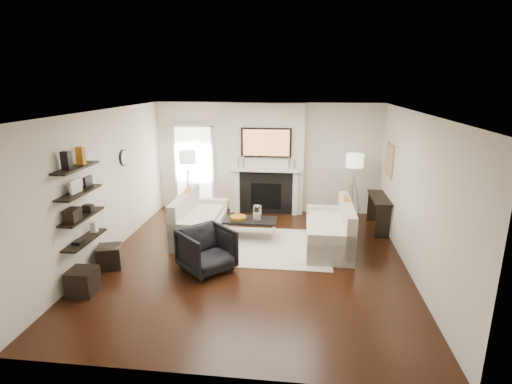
# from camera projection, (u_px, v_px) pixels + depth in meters

# --- Properties ---
(room_envelope) EXTENTS (6.00, 6.00, 6.00)m
(room_envelope) POSITION_uv_depth(u_px,v_px,m) (252.00, 190.00, 6.98)
(room_envelope) COLOR black
(room_envelope) RESTS_ON ground
(chimney_breast) EXTENTS (1.80, 0.25, 2.70)m
(chimney_breast) POSITION_uv_depth(u_px,v_px,m) (267.00, 159.00, 9.73)
(chimney_breast) COLOR silver
(chimney_breast) RESTS_ON floor
(fireplace_surround) EXTENTS (1.30, 0.02, 1.04)m
(fireplace_surround) POSITION_uv_depth(u_px,v_px,m) (266.00, 193.00, 9.83)
(fireplace_surround) COLOR black
(fireplace_surround) RESTS_ON floor
(firebox) EXTENTS (0.75, 0.02, 0.65)m
(firebox) POSITION_uv_depth(u_px,v_px,m) (266.00, 196.00, 9.84)
(firebox) COLOR black
(firebox) RESTS_ON floor
(mantel_pilaster_l) EXTENTS (0.12, 0.08, 1.10)m
(mantel_pilaster_l) POSITION_uv_depth(u_px,v_px,m) (237.00, 192.00, 9.87)
(mantel_pilaster_l) COLOR white
(mantel_pilaster_l) RESTS_ON floor
(mantel_pilaster_r) EXTENTS (0.12, 0.08, 1.10)m
(mantel_pilaster_r) POSITION_uv_depth(u_px,v_px,m) (295.00, 193.00, 9.71)
(mantel_pilaster_r) COLOR white
(mantel_pilaster_r) RESTS_ON floor
(mantel_shelf) EXTENTS (1.70, 0.18, 0.07)m
(mantel_shelf) POSITION_uv_depth(u_px,v_px,m) (266.00, 170.00, 9.62)
(mantel_shelf) COLOR white
(mantel_shelf) RESTS_ON chimney_breast
(tv_body) EXTENTS (1.20, 0.06, 0.70)m
(tv_body) POSITION_uv_depth(u_px,v_px,m) (266.00, 143.00, 9.46)
(tv_body) COLOR black
(tv_body) RESTS_ON chimney_breast
(tv_screen) EXTENTS (1.10, 0.00, 0.62)m
(tv_screen) POSITION_uv_depth(u_px,v_px,m) (266.00, 143.00, 9.43)
(tv_screen) COLOR #BF723F
(tv_screen) RESTS_ON tv_body
(candlestick_l_tall) EXTENTS (0.04, 0.04, 0.30)m
(candlestick_l_tall) POSITION_uv_depth(u_px,v_px,m) (243.00, 162.00, 9.64)
(candlestick_l_tall) COLOR silver
(candlestick_l_tall) RESTS_ON mantel_shelf
(candlestick_l_short) EXTENTS (0.04, 0.04, 0.24)m
(candlestick_l_short) POSITION_uv_depth(u_px,v_px,m) (238.00, 163.00, 9.66)
(candlestick_l_short) COLOR silver
(candlestick_l_short) RESTS_ON mantel_shelf
(candlestick_r_tall) EXTENTS (0.04, 0.04, 0.30)m
(candlestick_r_tall) POSITION_uv_depth(u_px,v_px,m) (289.00, 163.00, 9.51)
(candlestick_r_tall) COLOR silver
(candlestick_r_tall) RESTS_ON mantel_shelf
(candlestick_r_short) EXTENTS (0.04, 0.04, 0.24)m
(candlestick_r_short) POSITION_uv_depth(u_px,v_px,m) (294.00, 164.00, 9.51)
(candlestick_r_short) COLOR silver
(candlestick_r_short) RESTS_ON mantel_shelf
(hallway_panel) EXTENTS (0.90, 0.02, 2.10)m
(hallway_panel) POSITION_uv_depth(u_px,v_px,m) (194.00, 168.00, 10.12)
(hallway_panel) COLOR white
(hallway_panel) RESTS_ON floor
(door_trim_l) EXTENTS (0.06, 0.06, 2.16)m
(door_trim_l) POSITION_uv_depth(u_px,v_px,m) (176.00, 168.00, 10.15)
(door_trim_l) COLOR white
(door_trim_l) RESTS_ON floor
(door_trim_r) EXTENTS (0.06, 0.06, 2.16)m
(door_trim_r) POSITION_uv_depth(u_px,v_px,m) (213.00, 169.00, 10.04)
(door_trim_r) COLOR white
(door_trim_r) RESTS_ON floor
(door_trim_top) EXTENTS (1.02, 0.06, 0.06)m
(door_trim_top) POSITION_uv_depth(u_px,v_px,m) (192.00, 126.00, 9.81)
(door_trim_top) COLOR white
(door_trim_top) RESTS_ON wall_back
(rug) EXTENTS (2.60, 2.00, 0.01)m
(rug) POSITION_uv_depth(u_px,v_px,m) (264.00, 246.00, 7.98)
(rug) COLOR beige
(rug) RESTS_ON floor
(loveseat_left_base) EXTENTS (0.85, 1.80, 0.42)m
(loveseat_left_base) POSITION_uv_depth(u_px,v_px,m) (201.00, 227.00, 8.42)
(loveseat_left_base) COLOR beige
(loveseat_left_base) RESTS_ON floor
(loveseat_left_back) EXTENTS (0.18, 1.80, 0.80)m
(loveseat_left_back) POSITION_uv_depth(u_px,v_px,m) (185.00, 213.00, 8.37)
(loveseat_left_back) COLOR beige
(loveseat_left_back) RESTS_ON floor
(loveseat_left_arm_n) EXTENTS (0.85, 0.18, 0.60)m
(loveseat_left_arm_n) POSITION_uv_depth(u_px,v_px,m) (191.00, 238.00, 7.62)
(loveseat_left_arm_n) COLOR beige
(loveseat_left_arm_n) RESTS_ON floor
(loveseat_left_arm_s) EXTENTS (0.85, 0.18, 0.60)m
(loveseat_left_arm_s) POSITION_uv_depth(u_px,v_px,m) (210.00, 211.00, 9.17)
(loveseat_left_arm_s) COLOR beige
(loveseat_left_arm_s) RESTS_ON floor
(loveseat_left_cushion) EXTENTS (0.63, 1.44, 0.10)m
(loveseat_left_cushion) POSITION_uv_depth(u_px,v_px,m) (203.00, 216.00, 8.34)
(loveseat_left_cushion) COLOR beige
(loveseat_left_cushion) RESTS_ON loveseat_left_base
(pillow_left_orange) EXTENTS (0.10, 0.42, 0.42)m
(pillow_left_orange) POSITION_uv_depth(u_px,v_px,m) (189.00, 199.00, 8.60)
(pillow_left_orange) COLOR #B86C16
(pillow_left_orange) RESTS_ON loveseat_left_cushion
(pillow_left_charcoal) EXTENTS (0.10, 0.40, 0.40)m
(pillow_left_charcoal) POSITION_uv_depth(u_px,v_px,m) (180.00, 208.00, 8.03)
(pillow_left_charcoal) COLOR black
(pillow_left_charcoal) RESTS_ON loveseat_left_cushion
(loveseat_right_base) EXTENTS (0.85, 1.80, 0.42)m
(loveseat_right_base) POSITION_uv_depth(u_px,v_px,m) (328.00, 237.00, 7.89)
(loveseat_right_base) COLOR beige
(loveseat_right_base) RESTS_ON floor
(loveseat_right_back) EXTENTS (0.18, 1.80, 0.80)m
(loveseat_right_back) POSITION_uv_depth(u_px,v_px,m) (346.00, 223.00, 7.77)
(loveseat_right_back) COLOR beige
(loveseat_right_back) RESTS_ON floor
(loveseat_right_arm_n) EXTENTS (0.85, 0.18, 0.60)m
(loveseat_right_arm_n) POSITION_uv_depth(u_px,v_px,m) (331.00, 250.00, 7.09)
(loveseat_right_arm_n) COLOR beige
(loveseat_right_arm_n) RESTS_ON floor
(loveseat_right_arm_s) EXTENTS (0.85, 0.18, 0.60)m
(loveseat_right_arm_s) POSITION_uv_depth(u_px,v_px,m) (326.00, 219.00, 8.64)
(loveseat_right_arm_s) COLOR beige
(loveseat_right_arm_s) RESTS_ON floor
(loveseat_right_cushion) EXTENTS (0.63, 1.44, 0.10)m
(loveseat_right_cushion) POSITION_uv_depth(u_px,v_px,m) (326.00, 225.00, 7.83)
(loveseat_right_cushion) COLOR beige
(loveseat_right_cushion) RESTS_ON loveseat_right_base
(pillow_right_orange) EXTENTS (0.10, 0.42, 0.42)m
(pillow_right_orange) POSITION_uv_depth(u_px,v_px,m) (345.00, 208.00, 8.00)
(pillow_right_orange) COLOR #B86C16
(pillow_right_orange) RESTS_ON loveseat_right_cushion
(pillow_right_charcoal) EXTENTS (0.10, 0.40, 0.40)m
(pillow_right_charcoal) POSITION_uv_depth(u_px,v_px,m) (349.00, 219.00, 7.43)
(pillow_right_charcoal) COLOR black
(pillow_right_charcoal) RESTS_ON loveseat_right_cushion
(coffee_table) EXTENTS (1.10, 0.55, 0.04)m
(coffee_table) POSITION_uv_depth(u_px,v_px,m) (250.00, 220.00, 8.30)
(coffee_table) COLOR black
(coffee_table) RESTS_ON floor
(coffee_leg_nw) EXTENTS (0.02, 0.02, 0.38)m
(coffee_leg_nw) POSITION_uv_depth(u_px,v_px,m) (225.00, 232.00, 8.20)
(coffee_leg_nw) COLOR silver
(coffee_leg_nw) RESTS_ON floor
(coffee_leg_ne) EXTENTS (0.02, 0.02, 0.38)m
(coffee_leg_ne) POSITION_uv_depth(u_px,v_px,m) (273.00, 234.00, 8.09)
(coffee_leg_ne) COLOR silver
(coffee_leg_ne) RESTS_ON floor
(coffee_leg_sw) EXTENTS (0.02, 0.02, 0.38)m
(coffee_leg_sw) POSITION_uv_depth(u_px,v_px,m) (228.00, 225.00, 8.62)
(coffee_leg_sw) COLOR silver
(coffee_leg_sw) RESTS_ON floor
(coffee_leg_se) EXTENTS (0.02, 0.02, 0.38)m
(coffee_leg_se) POSITION_uv_depth(u_px,v_px,m) (275.00, 227.00, 8.51)
(coffee_leg_se) COLOR silver
(coffee_leg_se) RESTS_ON floor
(hurricane_glass) EXTENTS (0.18, 0.18, 0.31)m
(hurricane_glass) POSITION_uv_depth(u_px,v_px,m) (257.00, 213.00, 8.24)
(hurricane_glass) COLOR white
(hurricane_glass) RESTS_ON coffee_table
(hurricane_candle) EXTENTS (0.10, 0.10, 0.15)m
(hurricane_candle) POSITION_uv_depth(u_px,v_px,m) (257.00, 216.00, 8.25)
(hurricane_candle) COLOR white
(hurricane_candle) RESTS_ON coffee_table
(copper_bowl) EXTENTS (0.34, 0.34, 0.06)m
(copper_bowl) POSITION_uv_depth(u_px,v_px,m) (238.00, 218.00, 8.31)
(copper_bowl) COLOR orange
(copper_bowl) RESTS_ON coffee_table
(armchair) EXTENTS (1.10, 1.10, 0.83)m
(armchair) POSITION_uv_depth(u_px,v_px,m) (207.00, 248.00, 6.89)
(armchair) COLOR black
(armchair) RESTS_ON floor
(lamp_left_post) EXTENTS (0.02, 0.02, 1.20)m
(lamp_left_post) POSITION_uv_depth(u_px,v_px,m) (189.00, 191.00, 9.69)
(lamp_left_post) COLOR silver
(lamp_left_post) RESTS_ON floor
(lamp_left_shade) EXTENTS (0.40, 0.40, 0.30)m
(lamp_left_shade) POSITION_uv_depth(u_px,v_px,m) (187.00, 157.00, 9.46)
(lamp_left_shade) COLOR white
(lamp_left_shade) RESTS_ON lamp_left_post
(lamp_left_leg_a) EXTENTS (0.25, 0.02, 1.23)m
(lamp_left_leg_a) POSITION_uv_depth(u_px,v_px,m) (193.00, 192.00, 9.68)
(lamp_left_leg_a) COLOR silver
(lamp_left_leg_a) RESTS_ON floor
(lamp_left_leg_b) EXTENTS (0.14, 0.22, 1.23)m
(lamp_left_leg_b) POSITION_uv_depth(u_px,v_px,m) (188.00, 190.00, 9.79)
(lamp_left_leg_b) COLOR silver
(lamp_left_leg_b) RESTS_ON floor
(lamp_left_leg_c) EXTENTS (0.14, 0.22, 1.23)m
(lamp_left_leg_c) POSITION_uv_depth(u_px,v_px,m) (186.00, 192.00, 9.61)
(lamp_left_leg_c) COLOR silver
(lamp_left_leg_c) RESTS_ON floor
(lamp_right_post) EXTENTS (0.02, 0.02, 1.20)m
(lamp_right_post) POSITION_uv_depth(u_px,v_px,m) (352.00, 196.00, 9.29)
(lamp_right_post) COLOR silver
(lamp_right_post) RESTS_ON floor
(lamp_right_shade) EXTENTS (0.40, 0.40, 0.30)m
(lamp_right_shade) POSITION_uv_depth(u_px,v_px,m) (355.00, 160.00, 9.06)
(lamp_right_shade) COLOR white
(lamp_right_shade) RESTS_ON lamp_right_post
(lamp_right_leg_a) EXTENTS (0.25, 0.02, 1.23)m
(lamp_right_leg_a) POSITION_uv_depth(u_px,v_px,m) (357.00, 196.00, 9.27)
(lamp_right_leg_a) COLOR silver
(lamp_right_leg_a) RESTS_ON floor
(lamp_right_leg_b) EXTENTS (0.14, 0.22, 1.23)m
(lamp_right_leg_b) POSITION_uv_depth(u_px,v_px,m) (350.00, 195.00, 9.38)
(lamp_right_leg_b) COLOR silver
(lamp_right_leg_b) RESTS_ON floor
(lamp_right_leg_c) EXTENTS (0.14, 0.22, 1.23)m
(lamp_right_leg_c) POSITION_uv_depth(u_px,v_px,m) (350.00, 197.00, 9.20)
(lamp_right_leg_c) COLOR silver
(lamp_right_leg_c) RESTS_ON floor
(console_top) EXTENTS (0.35, 1.20, 0.04)m
(console_top) POSITION_uv_depth(u_px,v_px,m) (380.00, 198.00, 8.73)
(console_top) COLOR black
(console_top) RESTS_ON floor
(console_leg_n) EXTENTS (0.30, 0.04, 0.71)m
(console_leg_n) POSITION_uv_depth(u_px,v_px,m) (383.00, 222.00, 8.30)
(console_leg_n) COLOR black
(console_leg_n) RESTS_ON floor
(console_leg_s) EXTENTS (0.30, 0.04, 0.71)m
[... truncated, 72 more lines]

